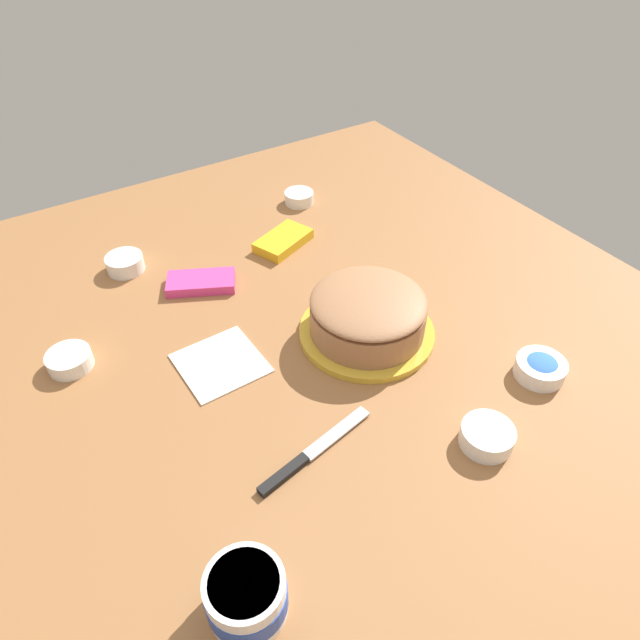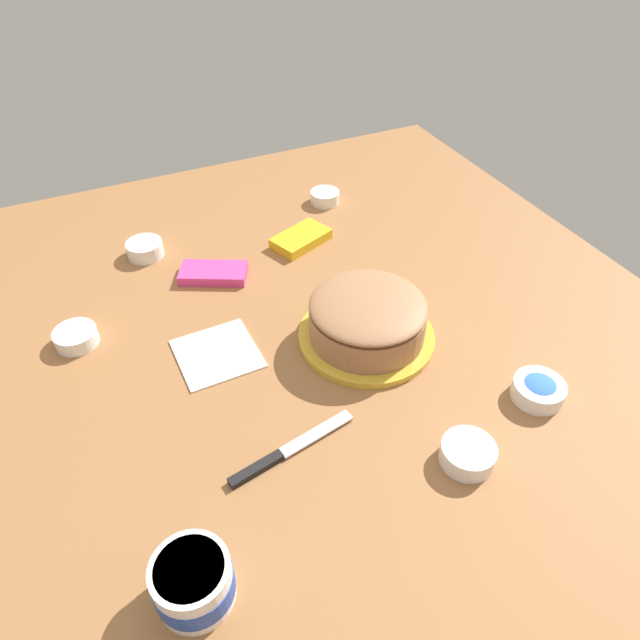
{
  "view_description": "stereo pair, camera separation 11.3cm",
  "coord_description": "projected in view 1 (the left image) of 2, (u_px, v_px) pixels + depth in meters",
  "views": [
    {
      "loc": [
        -0.41,
        -0.74,
        0.78
      ],
      "look_at": [
        0.04,
        -0.03,
        0.04
      ],
      "focal_mm": 32.16,
      "sensor_mm": 36.0,
      "label": 1
    },
    {
      "loc": [
        -0.31,
        -0.8,
        0.78
      ],
      "look_at": [
        0.04,
        -0.03,
        0.04
      ],
      "focal_mm": 32.16,
      "sensor_mm": 36.0,
      "label": 2
    }
  ],
  "objects": [
    {
      "name": "ground_plane",
      "position": [
        295.0,
        332.0,
        1.15
      ],
      "size": [
        1.54,
        1.54,
        0.0
      ],
      "primitive_type": "plane",
      "color": "#936038"
    },
    {
      "name": "sprinkle_bowl_yellow",
      "position": [
        299.0,
        197.0,
        1.53
      ],
      "size": [
        0.08,
        0.08,
        0.03
      ],
      "color": "white",
      "rests_on": "ground_plane"
    },
    {
      "name": "sprinkle_bowl_rainbow",
      "position": [
        125.0,
        263.0,
        1.3
      ],
      "size": [
        0.08,
        0.08,
        0.04
      ],
      "color": "white",
      "rests_on": "ground_plane"
    },
    {
      "name": "candy_box_lower",
      "position": [
        283.0,
        241.0,
        1.38
      ],
      "size": [
        0.16,
        0.13,
        0.02
      ],
      "primitive_type": "cube",
      "rotation": [
        0.0,
        0.0,
        0.38
      ],
      "color": "yellow",
      "rests_on": "ground_plane"
    },
    {
      "name": "frosted_cake",
      "position": [
        368.0,
        316.0,
        1.12
      ],
      "size": [
        0.27,
        0.27,
        0.1
      ],
      "color": "gold",
      "rests_on": "ground_plane"
    },
    {
      "name": "candy_box_upper",
      "position": [
        201.0,
        282.0,
        1.26
      ],
      "size": [
        0.16,
        0.13,
        0.02
      ],
      "primitive_type": "cube",
      "rotation": [
        0.0,
        0.0,
        -0.46
      ],
      "color": "#E53D8E",
      "rests_on": "ground_plane"
    },
    {
      "name": "sprinkle_bowl_green",
      "position": [
        69.0,
        360.0,
        1.07
      ],
      "size": [
        0.08,
        0.08,
        0.03
      ],
      "color": "white",
      "rests_on": "ground_plane"
    },
    {
      "name": "spreading_knife",
      "position": [
        306.0,
        457.0,
        0.92
      ],
      "size": [
        0.24,
        0.06,
        0.01
      ],
      "color": "silver",
      "rests_on": "ground_plane"
    },
    {
      "name": "frosting_tub",
      "position": [
        246.0,
        595.0,
        0.73
      ],
      "size": [
        0.11,
        0.11,
        0.08
      ],
      "color": "white",
      "rests_on": "ground_plane"
    },
    {
      "name": "paper_napkin",
      "position": [
        220.0,
        362.0,
        1.09
      ],
      "size": [
        0.15,
        0.15,
        0.01
      ],
      "primitive_type": "cube",
      "rotation": [
        0.0,
        0.0,
        0.03
      ],
      "color": "white",
      "rests_on": "ground_plane"
    },
    {
      "name": "sprinkle_bowl_blue",
      "position": [
        540.0,
        368.0,
        1.05
      ],
      "size": [
        0.09,
        0.09,
        0.04
      ],
      "color": "white",
      "rests_on": "ground_plane"
    },
    {
      "name": "sprinkle_bowl_orange",
      "position": [
        487.0,
        436.0,
        0.94
      ],
      "size": [
        0.09,
        0.09,
        0.04
      ],
      "color": "white",
      "rests_on": "ground_plane"
    }
  ]
}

